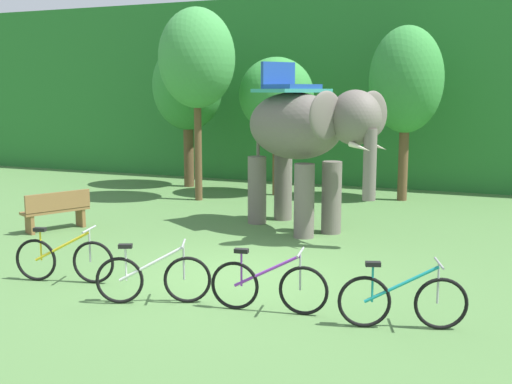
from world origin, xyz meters
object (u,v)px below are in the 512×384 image
at_px(bike_teal, 402,300).
at_px(tree_far_right, 276,95).
at_px(elephant, 303,133).
at_px(tree_far_left, 197,59).
at_px(bike_yellow, 64,259).
at_px(bike_purple, 268,286).
at_px(wooden_bench, 56,210).
at_px(tree_center, 188,87).
at_px(tree_center_left, 406,81).
at_px(bike_white, 153,278).

bearing_deg(bike_teal, tree_far_right, 119.39).
distance_m(tree_far_right, elephant, 5.00).
bearing_deg(tree_far_left, tree_far_right, 44.09).
relative_size(bike_yellow, bike_purple, 0.98).
bearing_deg(wooden_bench, bike_yellow, -48.56).
distance_m(tree_far_right, bike_yellow, 9.93).
relative_size(tree_center, elephant, 1.18).
bearing_deg(tree_far_left, bike_teal, -47.78).
distance_m(tree_center_left, bike_teal, 10.63).
height_order(tree_far_left, bike_purple, tree_far_left).
bearing_deg(bike_yellow, bike_teal, 0.42).
bearing_deg(bike_purple, tree_center_left, 88.89).
height_order(bike_yellow, bike_purple, same).
bearing_deg(tree_far_left, tree_center_left, 22.07).
distance_m(tree_far_right, wooden_bench, 7.52).
height_order(bike_teal, wooden_bench, bike_teal).
height_order(bike_white, wooden_bench, bike_white).
bearing_deg(wooden_bench, bike_white, -36.48).
height_order(tree_far_left, bike_yellow, tree_far_left).
xyz_separation_m(tree_center, tree_far_left, (1.52, -2.23, 0.76)).
relative_size(tree_center_left, bike_teal, 3.00).
xyz_separation_m(bike_white, bike_teal, (3.58, 0.38, 0.00)).
distance_m(tree_far_left, bike_yellow, 8.83).
bearing_deg(tree_far_right, tree_center, 170.65).
xyz_separation_m(bike_yellow, bike_purple, (3.63, -0.05, 0.00)).
bearing_deg(tree_center_left, tree_far_left, -157.93).
bearing_deg(wooden_bench, tree_center, 93.41).
bearing_deg(bike_teal, bike_purple, -177.29).
relative_size(tree_center_left, elephant, 1.23).
distance_m(tree_center_left, wooden_bench, 10.03).
relative_size(elephant, bike_white, 2.53).
distance_m(bike_white, bike_purple, 1.74).
bearing_deg(tree_far_left, bike_purple, -56.49).
bearing_deg(tree_center_left, bike_white, -100.38).
xyz_separation_m(tree_far_right, tree_center_left, (3.70, 0.52, 0.41)).
distance_m(tree_center, tree_far_left, 2.80).
bearing_deg(bike_white, wooden_bench, 143.52).
height_order(tree_far_right, elephant, tree_far_right).
xyz_separation_m(tree_far_left, wooden_bench, (-1.10, -4.80, -3.53)).
height_order(tree_far_right, bike_white, tree_far_right).
bearing_deg(bike_teal, tree_far_left, 132.22).
distance_m(tree_far_left, wooden_bench, 6.06).
height_order(bike_purple, wooden_bench, bike_purple).
bearing_deg(bike_yellow, wooden_bench, 131.44).
distance_m(elephant, bike_white, 5.85).
bearing_deg(tree_center, bike_yellow, -72.74).
xyz_separation_m(bike_yellow, wooden_bench, (-2.72, 3.08, 0.09)).
bearing_deg(tree_center, tree_center_left, -0.17).
distance_m(tree_far_right, bike_purple, 10.57).
xyz_separation_m(elephant, bike_white, (-0.48, -5.54, -1.82)).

